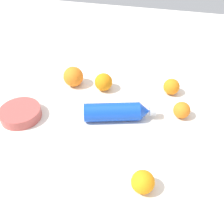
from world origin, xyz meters
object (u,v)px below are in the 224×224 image
(orange_3, at_px, (143,182))
(water_bottle, at_px, (118,112))
(ceramic_bowl, at_px, (21,113))
(orange_4, at_px, (73,77))
(orange_2, at_px, (104,82))
(orange_1, at_px, (171,87))
(orange_0, at_px, (182,110))

(orange_3, bearing_deg, water_bottle, 25.84)
(orange_3, bearing_deg, ceramic_bowl, 68.01)
(orange_4, bearing_deg, orange_2, -90.76)
(orange_3, bearing_deg, orange_1, -5.90)
(orange_1, height_order, orange_3, orange_3)
(water_bottle, relative_size, orange_0, 4.24)
(orange_1, bearing_deg, orange_2, 97.98)
(water_bottle, relative_size, orange_2, 3.56)
(orange_3, distance_m, ceramic_bowl, 0.52)
(water_bottle, xyz_separation_m, orange_0, (0.07, -0.22, -0.00))
(orange_0, xyz_separation_m, orange_4, (0.10, 0.45, 0.01))
(orange_2, height_order, ceramic_bowl, orange_2)
(water_bottle, bearing_deg, orange_3, -79.88)
(water_bottle, xyz_separation_m, orange_1, (0.20, -0.18, -0.00))
(water_bottle, xyz_separation_m, orange_4, (0.16, 0.23, 0.01))
(water_bottle, height_order, orange_0, water_bottle)
(orange_4, bearing_deg, orange_1, -84.83)
(water_bottle, xyz_separation_m, ceramic_bowl, (-0.07, 0.35, -0.02))
(water_bottle, distance_m, orange_0, 0.23)
(orange_2, bearing_deg, orange_4, 89.24)
(orange_0, relative_size, ceramic_bowl, 0.41)
(water_bottle, relative_size, orange_1, 4.00)
(water_bottle, height_order, orange_1, water_bottle)
(orange_0, distance_m, orange_1, 0.14)
(orange_2, bearing_deg, ceramic_bowl, 133.14)
(orange_0, height_order, orange_4, orange_4)
(water_bottle, height_order, orange_4, orange_4)
(orange_0, relative_size, orange_3, 0.93)
(orange_3, relative_size, ceramic_bowl, 0.45)
(water_bottle, distance_m, ceramic_bowl, 0.36)
(orange_0, xyz_separation_m, ceramic_bowl, (-0.14, 0.57, -0.01))
(orange_4, distance_m, ceramic_bowl, 0.27)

